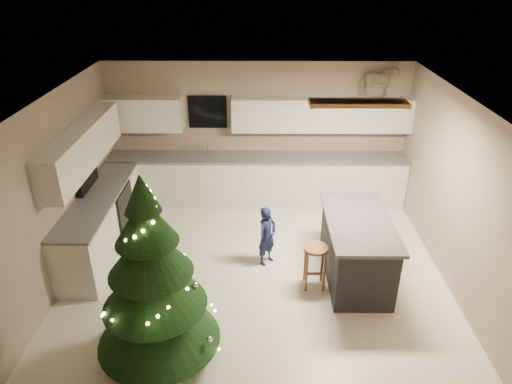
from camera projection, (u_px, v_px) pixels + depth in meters
ground_plane at (256, 271)px, 6.85m from camera, size 5.50×5.50×0.00m
room_shell at (257, 164)px, 6.06m from camera, size 5.52×5.02×2.61m
cabinetry at (205, 178)px, 7.98m from camera, size 5.50×3.20×2.00m
island at (356, 249)px, 6.52m from camera, size 0.90×1.70×0.95m
bar_stool at (315, 257)px, 6.32m from camera, size 0.34×0.34×0.66m
christmas_tree at (153, 288)px, 5.00m from camera, size 1.46×1.41×2.34m
toddler at (267, 236)px, 6.83m from camera, size 0.40×0.41×0.95m
rocking_horse at (378, 81)px, 7.86m from camera, size 0.67×0.37×0.57m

